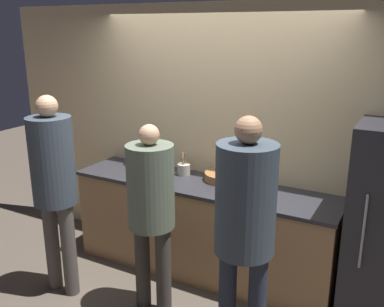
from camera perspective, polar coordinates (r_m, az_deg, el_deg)
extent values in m
plane|color=#4C4238|center=(4.24, -0.99, -17.49)|extent=(14.00, 14.00, 0.00)
cube|color=#D6BC8C|center=(4.26, 3.46, 1.93)|extent=(5.20, 0.06, 2.60)
cube|color=#9E754C|center=(4.29, 1.43, -10.05)|extent=(2.58, 0.63, 0.91)
cube|color=#28282D|center=(4.10, 1.47, -4.16)|extent=(2.61, 0.66, 0.03)
cylinder|color=#99999E|center=(3.43, 21.88, -9.66)|extent=(0.02, 0.02, 0.59)
cylinder|color=#4C4742|center=(4.24, -18.14, -11.47)|extent=(0.13, 0.13, 0.88)
cylinder|color=#4C4742|center=(4.10, -16.08, -12.26)|extent=(0.13, 0.13, 0.88)
cylinder|color=#333D47|center=(3.86, -18.15, -0.96)|extent=(0.38, 0.38, 0.77)
sphere|color=tan|center=(3.75, -18.80, 6.01)|extent=(0.18, 0.18, 0.18)
cylinder|color=#38332D|center=(3.84, -6.59, -14.51)|extent=(0.13, 0.13, 0.79)
cylinder|color=#38332D|center=(3.74, -3.82, -15.37)|extent=(0.13, 0.13, 0.79)
cylinder|color=#515B4C|center=(3.46, -5.55, -4.39)|extent=(0.39, 0.39, 0.69)
sphere|color=tan|center=(3.34, -5.75, 2.51)|extent=(0.16, 0.16, 0.16)
cylinder|color=#232838|center=(3.33, 4.73, -18.97)|extent=(0.13, 0.13, 0.88)
cylinder|color=#333D47|center=(2.89, 7.18, -6.09)|extent=(0.41, 0.41, 0.77)
sphere|color=#936B4C|center=(2.74, 7.54, 3.14)|extent=(0.18, 0.18, 0.18)
cylinder|color=brown|center=(4.16, 4.26, -3.06)|extent=(0.37, 0.37, 0.08)
ellipsoid|color=yellow|center=(4.12, 4.87, -2.39)|extent=(0.15, 0.12, 0.04)
cylinder|color=#ADA393|center=(4.30, -1.10, -2.13)|extent=(0.13, 0.13, 0.11)
cylinder|color=#99754C|center=(4.28, -1.27, -1.03)|extent=(0.01, 0.04, 0.19)
cylinder|color=#99754C|center=(4.27, -0.93, -1.05)|extent=(0.03, 0.04, 0.19)
cylinder|color=#99754C|center=(4.26, -1.19, -1.10)|extent=(0.04, 0.01, 0.19)
cylinder|color=brown|center=(3.67, 8.60, -5.28)|extent=(0.06, 0.06, 0.16)
cylinder|color=brown|center=(3.63, 8.67, -3.76)|extent=(0.03, 0.03, 0.05)
cylinder|color=black|center=(3.62, 8.70, -3.25)|extent=(0.03, 0.03, 0.02)
cylinder|color=#A33D33|center=(4.68, -8.37, -0.98)|extent=(0.09, 0.09, 0.08)
cylinder|color=beige|center=(4.49, -5.57, -1.59)|extent=(0.12, 0.12, 0.08)
sphere|color=#2D6B33|center=(4.46, -5.60, -0.31)|extent=(0.15, 0.15, 0.15)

